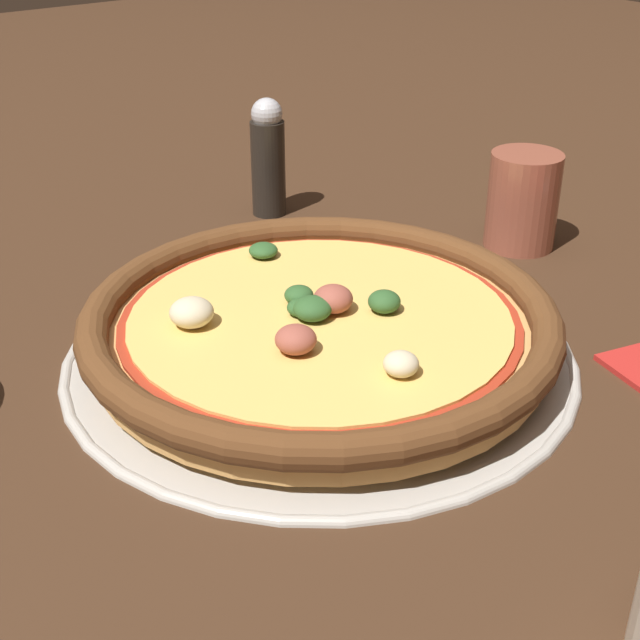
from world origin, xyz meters
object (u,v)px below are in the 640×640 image
Objects in this scene: pizza at (320,323)px; drinking_cup at (523,201)px; pizza_tray at (320,351)px; pepper_shaker at (268,157)px.

pizza is 3.91× the size of drinking_cup.
pizza_tray is 3.19× the size of pepper_shaker.
pizza_tray is 1.08× the size of pizza.
drinking_cup is (0.04, -0.26, 0.02)m from pizza.
drinking_cup is at bearing -80.50° from pizza_tray.
pizza_tray is 0.02m from pizza.
drinking_cup reaches higher than pizza_tray.
pizza_tray is at bearing 99.50° from drinking_cup.
drinking_cup reaches higher than pizza.
pepper_shaker reaches higher than pizza.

